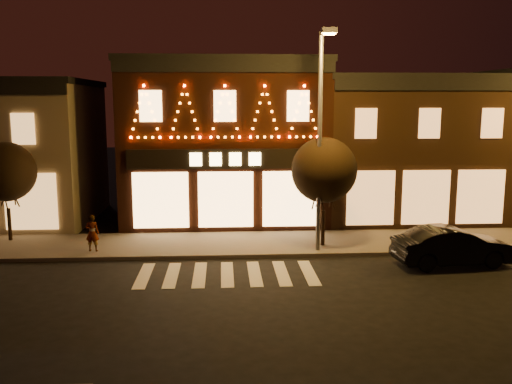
{
  "coord_description": "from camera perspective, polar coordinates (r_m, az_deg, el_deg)",
  "views": [
    {
      "loc": [
        -0.12,
        -15.45,
        6.26
      ],
      "look_at": [
        1.05,
        4.0,
        3.03
      ],
      "focal_mm": 38.9,
      "sensor_mm": 36.0,
      "label": 1
    }
  ],
  "objects": [
    {
      "name": "ground",
      "position": [
        16.67,
        -2.85,
        -12.65
      ],
      "size": [
        120.0,
        120.0,
        0.0
      ],
      "primitive_type": "plane",
      "color": "black",
      "rests_on": "ground"
    },
    {
      "name": "sidewalk_far",
      "position": [
        24.34,
        1.67,
        -5.3
      ],
      "size": [
        44.0,
        4.0,
        0.15
      ],
      "primitive_type": "cube",
      "color": "#47423D",
      "rests_on": "ground"
    },
    {
      "name": "building_pulp",
      "position": [
        29.5,
        -3.22,
        5.33
      ],
      "size": [
        10.2,
        8.34,
        8.3
      ],
      "color": "black",
      "rests_on": "ground"
    },
    {
      "name": "building_right_a",
      "position": [
        31.07,
        14.65,
        4.51
      ],
      "size": [
        9.2,
        8.28,
        7.5
      ],
      "color": "#382313",
      "rests_on": "ground"
    },
    {
      "name": "streetlamp_mid",
      "position": [
        22.15,
        6.69,
        6.83
      ],
      "size": [
        0.55,
        1.99,
        8.75
      ],
      "rotation": [
        0.0,
        0.0,
        0.02
      ],
      "color": "#59595E",
      "rests_on": "sidewalk_far"
    },
    {
      "name": "tree_left",
      "position": [
        26.4,
        -24.35,
        1.91
      ],
      "size": [
        2.6,
        2.6,
        4.35
      ],
      "rotation": [
        0.0,
        0.0,
        0.25
      ],
      "color": "black",
      "rests_on": "sidewalk_far"
    },
    {
      "name": "tree_right",
      "position": [
        23.35,
        7.01,
        2.24
      ],
      "size": [
        2.75,
        2.75,
        4.6
      ],
      "rotation": [
        0.0,
        0.0,
        -0.22
      ],
      "color": "black",
      "rests_on": "sidewalk_far"
    },
    {
      "name": "dark_sedan",
      "position": [
        22.58,
        19.57,
        -5.28
      ],
      "size": [
        4.64,
        2.01,
        1.49
      ],
      "primitive_type": "imported",
      "rotation": [
        0.0,
        0.0,
        1.67
      ],
      "color": "black",
      "rests_on": "ground"
    },
    {
      "name": "pedestrian",
      "position": [
        23.64,
        -16.48,
        -4.05
      ],
      "size": [
        0.59,
        0.43,
        1.52
      ],
      "primitive_type": "imported",
      "rotation": [
        0.0,
        0.0,
        3.02
      ],
      "color": "gray",
      "rests_on": "sidewalk_far"
    }
  ]
}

